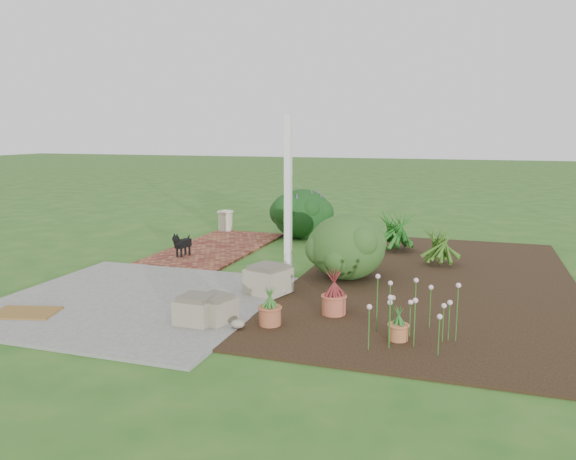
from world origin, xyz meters
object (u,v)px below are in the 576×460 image
(stone_trough_near, at_px, (197,311))
(evergreen_shrub, at_px, (347,245))
(black_dog, at_px, (182,243))
(cream_ceramic_urn, at_px, (225,221))

(stone_trough_near, xyz_separation_m, evergreen_shrub, (1.21, 2.63, 0.35))
(evergreen_shrub, bearing_deg, stone_trough_near, -114.69)
(stone_trough_near, xyz_separation_m, black_dog, (-1.90, 3.09, 0.10))
(stone_trough_near, relative_size, cream_ceramic_urn, 0.98)
(stone_trough_near, height_order, black_dog, black_dog)
(black_dog, height_order, evergreen_shrub, evergreen_shrub)
(stone_trough_near, distance_m, cream_ceramic_urn, 6.22)
(black_dog, bearing_deg, evergreen_shrub, 2.30)
(cream_ceramic_urn, xyz_separation_m, evergreen_shrub, (3.48, -3.16, 0.28))
(stone_trough_near, relative_size, black_dog, 0.90)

